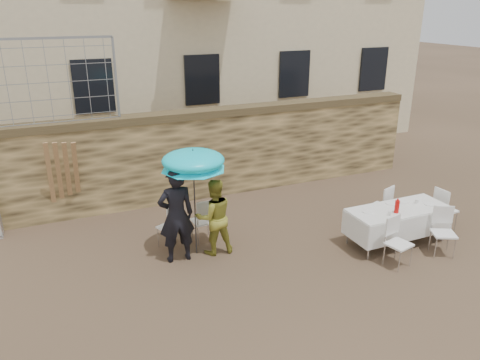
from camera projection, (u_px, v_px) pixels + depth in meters
name	position (u px, v px, depth m)	size (l,w,h in m)	color
ground	(270.00, 307.00, 7.66)	(80.00, 80.00, 0.00)	brown
stone_wall	(181.00, 157.00, 11.58)	(13.00, 0.50, 2.20)	olive
chain_link_fence	(38.00, 83.00, 9.78)	(3.20, 0.06, 1.80)	gray
man_suit	(176.00, 215.00, 8.76)	(0.68, 0.45, 1.87)	black
woman_dress	(214.00, 217.00, 9.09)	(0.75, 0.59, 1.55)	gold
umbrella	(193.00, 164.00, 8.66)	(1.23, 1.23, 1.99)	#3F3F44
couple_chair_left	(170.00, 225.00, 9.39)	(0.48, 0.48, 0.96)	white
couple_chair_right	(203.00, 220.00, 9.65)	(0.48, 0.48, 0.96)	white
banquet_table	(399.00, 210.00, 9.48)	(2.10, 0.85, 0.78)	white
soda_bottle	(397.00, 207.00, 9.22)	(0.09, 0.09, 0.26)	red
table_chair_front_left	(399.00, 243.00, 8.70)	(0.48, 0.48, 0.96)	white
table_chair_front_right	(444.00, 232.00, 9.11)	(0.48, 0.48, 0.96)	white
table_chair_back	(380.00, 205.00, 10.33)	(0.48, 0.48, 0.96)	white
table_chair_side	(445.00, 209.00, 10.17)	(0.48, 0.48, 0.96)	white
wood_planks	(66.00, 181.00, 10.30)	(0.70, 0.20, 2.00)	#A37749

